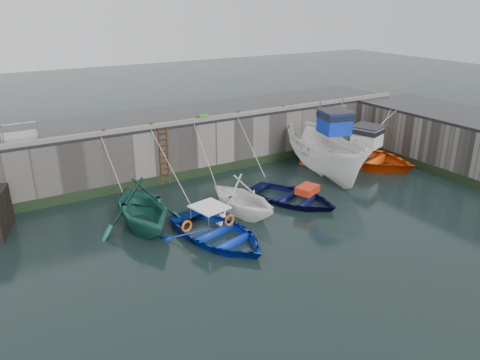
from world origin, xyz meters
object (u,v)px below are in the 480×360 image
boat_near_white (143,227)px  boat_far_white (327,154)px  boat_far_orange (356,155)px  boat_near_navy (292,202)px  fish_crate (204,118)px  bollard_d (238,113)px  bollard_c (197,119)px  ladder (164,156)px  boat_near_blacktrim (242,213)px  bollard_b (151,125)px  boat_near_blue (218,240)px  bollard_e (283,107)px  bollard_a (104,132)px

boat_near_white → boat_far_white: boat_far_white is taller
boat_far_white → boat_far_orange: size_ratio=0.94×
boat_near_navy → fish_crate: bearing=84.6°
bollard_d → bollard_c: bearing=180.0°
ladder → boat_near_blacktrim: 5.86m
bollard_b → bollard_c: 2.70m
boat_near_blacktrim → boat_far_orange: boat_far_orange is taller
boat_near_blue → bollard_e: bollard_e is taller
boat_near_blacktrim → bollard_c: (0.58, 5.74, 3.30)m
boat_near_navy → fish_crate: size_ratio=8.32×
boat_near_white → boat_near_blue: (2.31, -2.78, 0.00)m
boat_near_white → bollard_c: bearing=43.7°
bollard_a → bollard_c: size_ratio=1.00×
boat_far_orange → bollard_c: size_ratio=31.21×
fish_crate → boat_near_white: bearing=-137.8°
ladder → boat_near_white: (-2.89, -4.34, -1.59)m
boat_far_white → bollard_a: 12.27m
boat_near_white → boat_near_blue: 3.61m
fish_crate → bollard_c: (-0.45, -0.11, -0.00)m
boat_near_blue → boat_near_blacktrim: 2.79m
bollard_a → bollard_e: 11.00m
boat_near_navy → bollard_c: bearing=88.8°
boat_far_white → fish_crate: size_ratio=14.38×
bollard_b → bollard_c: bearing=0.0°
ladder → boat_near_white: bearing=-123.6°
boat_far_white → bollard_b: (-9.01, 3.73, 2.05)m
boat_far_orange → bollard_a: (-14.51, 3.06, 2.81)m
boat_near_navy → bollard_c: size_ratio=16.89×
boat_near_blacktrim → boat_far_orange: (9.89, 2.68, 0.49)m
boat_far_white → boat_far_orange: bearing=25.4°
boat_far_orange → bollard_c: boat_far_orange is taller
boat_near_blacktrim → bollard_a: bollard_a is taller
boat_near_white → bollard_b: 6.20m
boat_far_orange → bollard_d: boat_far_orange is taller
bollard_b → boat_far_orange: bearing=-14.3°
ladder → bollard_d: bollard_d is taller
boat_far_white → bollard_e: bearing=110.7°
boat_near_white → boat_far_orange: (14.40, 1.62, 0.49)m
boat_near_blue → bollard_c: bearing=57.2°
boat_near_blacktrim → boat_far_white: boat_far_white is taller
bollard_d → bollard_e: same height
fish_crate → boat_near_blacktrim: bearing=-98.6°
ladder → bollard_e: 8.19m
boat_far_orange → ladder: bearing=146.5°
bollard_c → boat_near_navy: bearing=-68.5°
boat_far_white → fish_crate: bearing=159.7°
boat_near_white → bollard_e: 12.30m
boat_far_white → bollard_d: 5.65m
fish_crate → bollard_c: 0.46m
boat_near_navy → boat_far_orange: 7.56m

